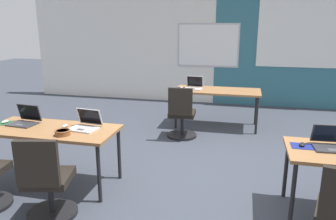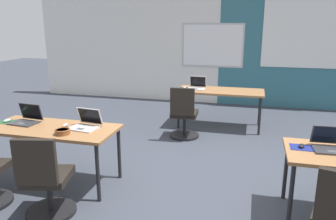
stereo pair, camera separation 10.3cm
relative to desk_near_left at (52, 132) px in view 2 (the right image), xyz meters
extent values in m
plane|color=#383D47|center=(1.75, 0.60, -0.66)|extent=(24.00, 24.00, 0.00)
cube|color=silver|center=(1.75, 4.80, 0.74)|extent=(10.00, 0.20, 2.80)
cube|color=#336B7A|center=(3.29, 4.69, 0.74)|extent=(3.59, 0.01, 2.80)
cube|color=#B7B7BC|center=(1.33, 4.69, 0.76)|extent=(1.48, 0.02, 1.04)
cube|color=white|center=(1.33, 4.68, 0.76)|extent=(1.40, 0.02, 0.96)
cube|color=white|center=(3.47, 4.67, 1.14)|extent=(2.00, 0.02, 1.70)
cube|color=olive|center=(0.00, 0.00, 0.04)|extent=(1.60, 0.70, 0.04)
cylinder|color=black|center=(0.74, -0.30, -0.32)|extent=(0.04, 0.04, 0.68)
cylinder|color=black|center=(-0.74, 0.30, -0.32)|extent=(0.04, 0.04, 0.68)
cylinder|color=black|center=(0.74, 0.30, -0.32)|extent=(0.04, 0.04, 0.68)
cylinder|color=black|center=(2.76, -0.30, -0.32)|extent=(0.04, 0.04, 0.68)
cylinder|color=black|center=(2.76, 0.30, -0.32)|extent=(0.04, 0.04, 0.68)
cube|color=olive|center=(1.75, 2.80, 0.04)|extent=(1.60, 0.70, 0.04)
cylinder|color=black|center=(1.01, 2.50, -0.32)|extent=(0.04, 0.04, 0.68)
cylinder|color=black|center=(2.49, 2.50, -0.32)|extent=(0.04, 0.04, 0.68)
cylinder|color=black|center=(1.01, 3.10, -0.32)|extent=(0.04, 0.04, 0.68)
cylinder|color=black|center=(2.49, 3.10, -0.32)|extent=(0.04, 0.04, 0.68)
cube|color=silver|center=(0.40, 0.04, 0.07)|extent=(0.36, 0.27, 0.02)
cube|color=#4C4C4F|center=(0.40, -0.01, 0.08)|extent=(0.10, 0.07, 0.00)
cube|color=silver|center=(0.42, 0.19, 0.18)|extent=(0.34, 0.12, 0.21)
cube|color=black|center=(0.42, 0.18, 0.18)|extent=(0.30, 0.10, 0.18)
ellipsoid|color=#B2B2B7|center=(0.14, 0.08, 0.08)|extent=(0.06, 0.10, 0.03)
cylinder|color=black|center=(0.35, -0.65, -0.64)|extent=(0.52, 0.52, 0.04)
cylinder|color=black|center=(0.35, -0.65, -0.45)|extent=(0.06, 0.06, 0.34)
cube|color=black|center=(0.35, -0.65, -0.24)|extent=(0.53, 0.53, 0.08)
cube|color=black|center=(0.41, -0.89, 0.03)|extent=(0.40, 0.15, 0.46)
sphere|color=black|center=(0.30, -0.42, -0.64)|extent=(0.04, 0.04, 0.04)
sphere|color=black|center=(0.59, -0.67, -0.64)|extent=(0.04, 0.04, 0.04)
sphere|color=black|center=(0.15, -0.77, -0.64)|extent=(0.04, 0.04, 0.04)
cube|color=#333338|center=(3.13, 0.03, 0.07)|extent=(0.34, 0.25, 0.02)
cube|color=#4C4C4F|center=(3.14, -0.02, 0.08)|extent=(0.09, 0.07, 0.00)
cube|color=#333338|center=(3.12, 0.18, 0.18)|extent=(0.33, 0.10, 0.21)
cube|color=black|center=(3.12, 0.18, 0.18)|extent=(0.30, 0.09, 0.18)
cube|color=navy|center=(2.86, 0.06, 0.06)|extent=(0.22, 0.19, 0.00)
ellipsoid|color=black|center=(2.86, 0.06, 0.08)|extent=(0.08, 0.11, 0.03)
cube|color=#333338|center=(-0.43, 0.04, 0.07)|extent=(0.35, 0.26, 0.02)
cube|color=#4C4C4F|center=(-0.43, -0.01, 0.08)|extent=(0.10, 0.07, 0.00)
cube|color=#333338|center=(-0.41, 0.18, 0.18)|extent=(0.33, 0.09, 0.22)
cube|color=black|center=(-0.41, 0.17, 0.19)|extent=(0.30, 0.07, 0.19)
cube|color=#23512D|center=(-0.68, 0.05, 0.06)|extent=(0.22, 0.19, 0.00)
ellipsoid|color=silver|center=(-0.68, 0.05, 0.08)|extent=(0.07, 0.11, 0.03)
sphere|color=black|center=(-0.47, -0.43, -0.64)|extent=(0.04, 0.04, 0.04)
sphere|color=black|center=(-0.21, -0.71, -0.64)|extent=(0.04, 0.04, 0.04)
cube|color=silver|center=(1.29, 2.77, 0.07)|extent=(0.35, 0.26, 0.02)
cube|color=#4C4C4F|center=(1.29, 2.72, 0.08)|extent=(0.09, 0.07, 0.00)
cube|color=silver|center=(1.30, 2.91, 0.18)|extent=(0.33, 0.08, 0.22)
cube|color=black|center=(1.30, 2.90, 0.19)|extent=(0.30, 0.07, 0.19)
cube|color=black|center=(1.07, 2.78, 0.06)|extent=(0.22, 0.19, 0.00)
ellipsoid|color=#B2B2B7|center=(1.07, 2.78, 0.08)|extent=(0.08, 0.11, 0.03)
cylinder|color=black|center=(1.22, 2.07, -0.64)|extent=(0.52, 0.52, 0.04)
cylinder|color=black|center=(1.22, 2.07, -0.45)|extent=(0.06, 0.06, 0.34)
cube|color=black|center=(1.22, 2.07, -0.24)|extent=(0.46, 0.46, 0.08)
cube|color=black|center=(1.23, 1.82, 0.03)|extent=(0.40, 0.08, 0.46)
sphere|color=black|center=(1.20, 2.31, -0.64)|extent=(0.04, 0.04, 0.04)
sphere|color=black|center=(1.44, 2.01, -0.64)|extent=(0.04, 0.04, 0.04)
sphere|color=black|center=(1.00, 1.99, -0.64)|extent=(0.04, 0.04, 0.04)
cylinder|color=brown|center=(0.27, -0.19, 0.09)|extent=(0.17, 0.17, 0.05)
torus|color=brown|center=(0.27, -0.19, 0.11)|extent=(0.18, 0.18, 0.02)
cylinder|color=gold|center=(0.27, -0.19, 0.11)|extent=(0.14, 0.14, 0.01)
camera|label=1|loc=(2.24, -3.35, 1.30)|focal=35.19mm
camera|label=2|loc=(2.34, -3.33, 1.30)|focal=35.19mm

